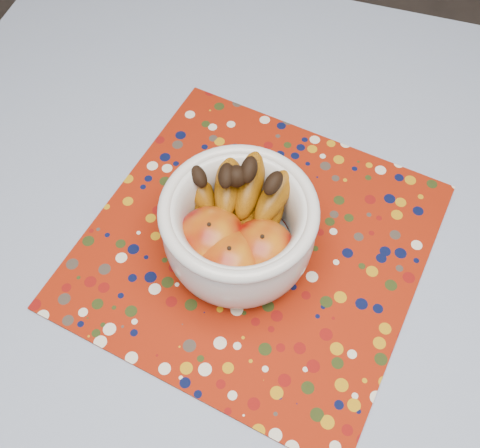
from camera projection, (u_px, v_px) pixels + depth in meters
The scene contains 4 objects.
table at pixel (299, 367), 0.76m from camera, with size 1.20×1.20×0.75m.
tablecloth at pixel (305, 347), 0.69m from camera, with size 1.32×1.32×0.01m, color slate.
placemat at pixel (255, 244), 0.76m from camera, with size 0.43×0.43×0.00m, color maroon.
fruit_bowl at pixel (237, 224), 0.70m from camera, with size 0.22×0.20×0.14m.
Camera 1 is at (-0.01, -0.24, 1.43)m, focal length 42.00 mm.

